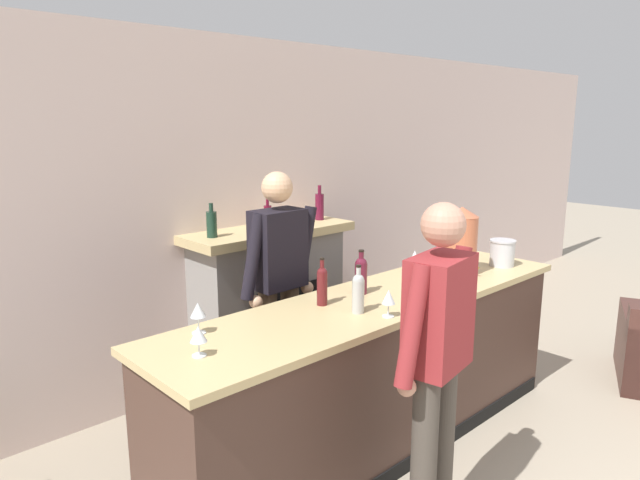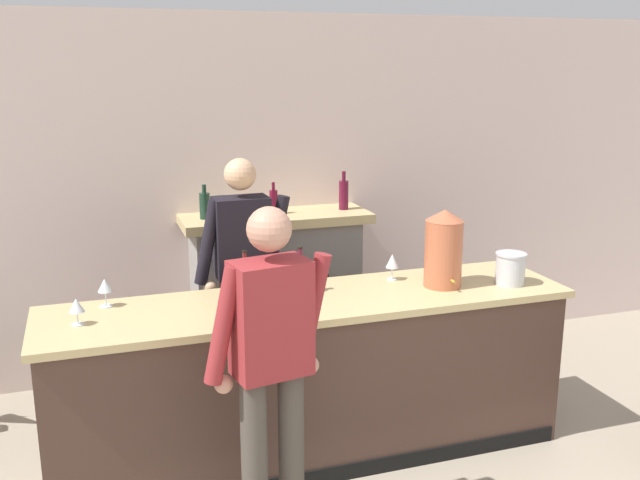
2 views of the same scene
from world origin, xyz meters
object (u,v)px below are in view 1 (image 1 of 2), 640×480
Objects in this scene: person_customer at (436,361)px; wine_glass_mid_counter at (389,298)px; person_bartender at (279,287)px; wine_bottle_chardonnay_pale at (358,291)px; copper_dispenser at (461,240)px; wine_glass_front_left at (198,311)px; wine_bottle_riesling_slim at (322,284)px; wine_glass_near_bucket at (415,257)px; fireplace_stone at (270,303)px; ice_bucket_steel at (502,253)px; wine_glass_front_right at (198,335)px; wine_bottle_port_short at (361,274)px.

person_customer reaches higher than wine_glass_mid_counter.
wine_bottle_chardonnay_pale is at bearing -93.46° from person_bartender.
wine_glass_front_left is at bearing 172.54° from copper_dispenser.
wine_bottle_chardonnay_pale is (0.13, 0.64, 0.18)m from person_customer.
wine_bottle_riesling_slim is 1.75× the size of wine_glass_front_left.
wine_glass_near_bucket is at bearing -1.44° from wine_glass_front_left.
fireplace_stone is 2.14m from person_customer.
copper_dispenser is 1.72× the size of wine_bottle_chardonnay_pale.
wine_bottle_chardonnay_pale is 0.97m from wine_glass_near_bucket.
ice_bucket_steel is at bearing 5.73° from wine_glass_mid_counter.
wine_glass_near_bucket is (1.77, -0.04, 0.00)m from wine_glass_front_left.
wine_bottle_chardonnay_pale is 0.18m from wine_glass_mid_counter.
wine_glass_front_left is at bearing -140.89° from fireplace_stone.
fireplace_stone is 1.35m from wine_bottle_riesling_slim.
wine_bottle_riesling_slim is at bearing -176.61° from wine_glass_near_bucket.
wine_glass_mid_counter is at bearing -13.40° from wine_glass_front_right.
person_bartender is 6.20× the size of wine_bottle_port_short.
wine_glass_front_right is (-0.16, -0.26, -0.02)m from wine_glass_front_left.
ice_bucket_steel is (1.15, -1.41, 0.48)m from fireplace_stone.
person_bartender is at bearing 152.70° from ice_bucket_steel.
copper_dispenser is 0.35m from wine_glass_near_bucket.
wine_glass_near_bucket is (0.85, 0.47, 0.01)m from wine_glass_mid_counter.
person_bartender reaches higher than wine_bottle_riesling_slim.
fireplace_stone is 10.51× the size of wine_glass_front_right.
fireplace_stone is 1.27m from wine_bottle_port_short.
wine_bottle_port_short is 1.67× the size of wine_glass_near_bucket.
wine_glass_front_right is (-2.17, 0.01, -0.14)m from copper_dispenser.
wine_bottle_riesling_slim is at bearing 107.28° from wine_glass_mid_counter.
fireplace_stone is at bearing 57.35° from person_bartender.
fireplace_stone is at bearing 76.81° from wine_glass_mid_counter.
wine_glass_mid_counter is at bearing -151.04° from wine_glass_near_bucket.
wine_glass_front_left is (-2.44, 0.36, 0.02)m from ice_bucket_steel.
copper_dispenser is at bearing 167.03° from ice_bucket_steel.
wine_glass_near_bucket is at bearing 154.70° from ice_bucket_steel.
wine_glass_near_bucket reaches higher than wine_glass_mid_counter.
copper_dispenser is 2.93× the size of wine_glass_front_left.
wine_bottle_port_short is 1.30m from wine_glass_front_right.
person_bartender reaches higher than copper_dispenser.
fireplace_stone is 9.11× the size of wine_glass_near_bucket.
wine_bottle_port_short is 0.34m from wine_bottle_riesling_slim.
ice_bucket_steel is 1.52m from wine_glass_mid_counter.
fireplace_stone reaches higher than wine_glass_near_bucket.
copper_dispenser is (0.73, -1.31, 0.62)m from fireplace_stone.
wine_bottle_chardonnay_pale is 1.78× the size of wine_glass_mid_counter.
wine_bottle_chardonnay_pale reaches higher than wine_glass_near_bucket.
fireplace_stone is at bearing 39.11° from wine_glass_front_left.
wine_bottle_chardonnay_pale is at bearing -161.78° from wine_glass_near_bucket.
wine_bottle_chardonnay_pale is at bearing -139.59° from wine_bottle_port_short.
person_customer is (-0.57, -2.04, 0.32)m from fireplace_stone.
wine_glass_front_right is (-1.05, -0.69, 0.14)m from person_bartender.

